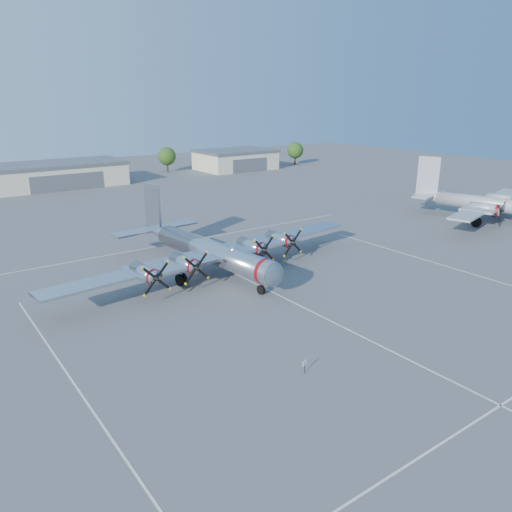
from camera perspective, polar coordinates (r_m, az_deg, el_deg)
ground at (r=50.09m, az=3.74°, el=-5.05°), size 260.00×260.00×0.00m
parking_lines at (r=48.86m, az=5.04°, el=-5.68°), size 60.00×50.08×0.01m
hangar_center at (r=122.26m, az=-21.69°, el=8.66°), size 28.60×14.60×5.40m
hangar_east at (r=141.74m, az=-2.35°, el=10.97°), size 20.60×14.60×5.40m
tree_east at (r=137.94m, az=-10.15°, el=11.15°), size 4.80×4.80×6.64m
tree_far_east at (r=151.94m, az=4.50°, el=11.95°), size 4.80×4.80×6.64m
main_bomber_b29 at (r=58.25m, az=-5.59°, el=-1.77°), size 42.28×31.04×8.79m
twin_engine_east at (r=90.14m, az=23.92°, el=3.79°), size 35.30×29.23×9.71m
info_placard at (r=37.43m, az=5.59°, el=-12.22°), size 0.52×0.21×1.03m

